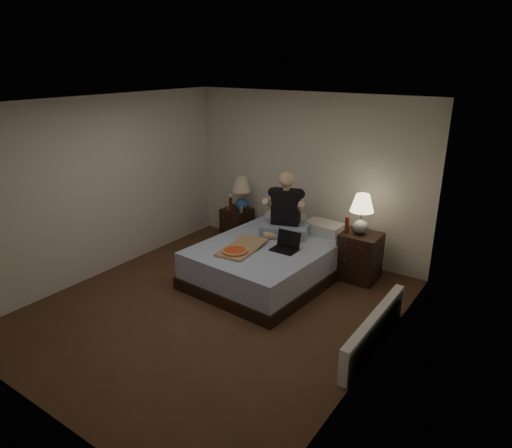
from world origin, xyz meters
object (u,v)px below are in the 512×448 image
Objects in this scene: bed at (270,261)px; beer_bottle_left at (231,204)px; lamp_right at (361,214)px; soda_can at (241,209)px; beer_bottle_right at (347,225)px; water_bottle at (230,202)px; person at (285,205)px; laptop at (284,242)px; pizza_box at (235,251)px; lamp_left at (241,194)px; nightstand_left at (237,225)px; nightstand_right at (360,257)px; radiator at (374,330)px.

beer_bottle_left is at bearing 153.92° from bed.
lamp_right is 5.60× the size of soda_can.
water_bottle is at bearing 175.52° from beer_bottle_right.
laptop is (0.29, -0.49, -0.35)m from person.
laptop is (1.35, -0.86, 0.02)m from soda_can.
pizza_box is at bearing -56.55° from soda_can.
lamp_left is 5.60× the size of soda_can.
beer_bottle_right is (1.91, -0.14, 0.17)m from soda_can.
nightstand_left is 0.39m from soda_can.
water_bottle reaches higher than nightstand_left.
beer_bottle_right reaches higher than bed.
nightstand_right is at bearing -1.13° from nightstand_left.
nightstand_right is 1.21× the size of lamp_left.
water_bottle is at bearing 153.86° from radiator.
beer_bottle_left is at bearing -48.16° from water_bottle.
laptop reaches higher than bed.
beer_bottle_right is (-0.19, -0.08, 0.45)m from nightstand_right.
person reaches higher than laptop.
lamp_left is 0.25m from water_bottle.
beer_bottle_right is 1.77m from radiator.
person is (0.00, 0.39, 0.73)m from bed.
lamp_right is 0.60× the size of person.
lamp_right reaches higher than pizza_box.
soda_can is at bearing 177.92° from nightstand_right.
laptop is (1.42, -0.97, -0.21)m from lamp_left.
bed is 9.17× the size of beer_bottle_left.
pizza_box is (1.12, -1.36, -0.13)m from water_bottle.
person is (1.13, -0.48, 0.14)m from lamp_left.
bed is at bearing -144.87° from beer_bottle_right.
water_bottle reaches higher than bed.
person is at bearing 120.00° from laptop.
radiator is at bearing -27.64° from soda_can.
person is at bearing 74.20° from pizza_box.
nightstand_right is 2.38m from water_bottle.
water_bottle is 0.33× the size of pizza_box.
water_bottle is 3.52m from radiator.
soda_can is 1.93m from beer_bottle_right.
water_bottle is 1.77m from pizza_box.
lamp_left is at bearing 172.67° from beer_bottle_right.
radiator is (3.06, -1.46, -0.49)m from beer_bottle_left.
radiator is (3.05, -1.61, -0.09)m from nightstand_left.
pizza_box reaches higher than radiator.
soda_can reaches higher than bed.
beer_bottle_right is at bearing -157.26° from nightstand_right.
nightstand_left is 0.58m from lamp_left.
bed is at bearing -35.56° from soda_can.
nightstand_right is 0.89× the size of pizza_box.
nightstand_right is (2.27, -0.17, 0.05)m from nightstand_left.
radiator is (0.81, -1.46, -0.76)m from lamp_right.
water_bottle is 0.27× the size of person.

